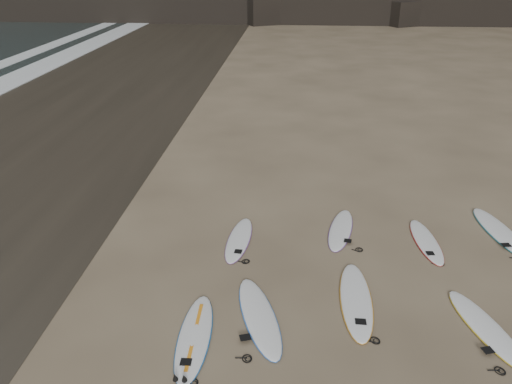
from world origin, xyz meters
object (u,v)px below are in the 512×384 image
surfboard_3 (487,328)px  surfboard_2 (356,299)px  surfboard_1 (259,316)px  surfboard_8 (500,232)px  surfboard_7 (426,241)px  surfboard_5 (239,239)px  surfboard_0 (194,336)px  surfboard_6 (341,229)px

surfboard_3 → surfboard_2: bearing=147.0°
surfboard_2 → surfboard_1: bearing=-160.3°
surfboard_8 → surfboard_7: bearing=-172.1°
surfboard_5 → surfboard_7: size_ratio=1.01×
surfboard_0 → surfboard_3: 5.75m
surfboard_3 → surfboard_6: size_ratio=1.07×
surfboard_1 → surfboard_7: 5.20m
surfboard_3 → surfboard_0: bearing=169.6°
surfboard_3 → surfboard_5: surfboard_3 is taller
surfboard_2 → surfboard_5: bearing=141.5°
surfboard_8 → surfboard_1: bearing=-156.8°
surfboard_0 → surfboard_1: surfboard_1 is taller
surfboard_5 → surfboard_3: bearing=-24.9°
surfboard_3 → surfboard_1: bearing=162.6°
surfboard_6 → surfboard_7: surfboard_6 is taller
surfboard_0 → surfboard_3: surfboard_0 is taller
surfboard_2 → surfboard_7: 3.27m
surfboard_2 → surfboard_6: bearing=93.0°
surfboard_2 → surfboard_5: size_ratio=1.19×
surfboard_0 → surfboard_1: size_ratio=0.97×
surfboard_6 → surfboard_7: size_ratio=1.03×
surfboard_1 → surfboard_6: size_ratio=1.13×
surfboard_0 → surfboard_1: 1.39m
surfboard_7 → surfboard_8: bearing=12.7°
surfboard_2 → surfboard_5: surfboard_2 is taller
surfboard_5 → surfboard_1: bearing=-71.3°
surfboard_0 → surfboard_2: surfboard_2 is taller
surfboard_3 → surfboard_8: bearing=50.2°
surfboard_1 → surfboard_2: (2.02, 0.69, 0.00)m
surfboard_0 → surfboard_2: (3.23, 1.39, 0.00)m
surfboard_2 → surfboard_7: bearing=52.3°
surfboard_1 → surfboard_5: size_ratio=1.15×
surfboard_6 → surfboard_3: bearing=-43.1°
surfboard_3 → surfboard_7: bearing=80.5°
surfboard_0 → surfboard_8: surfboard_8 is taller
surfboard_1 → surfboard_6: surfboard_1 is taller
surfboard_3 → surfboard_6: surfboard_3 is taller
surfboard_0 → surfboard_2: bearing=21.7°
surfboard_1 → surfboard_0: bearing=-167.5°
surfboard_2 → surfboard_0: bearing=-155.8°
surfboard_6 → surfboard_5: bearing=-153.1°
surfboard_0 → surfboard_2: size_ratio=0.94×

